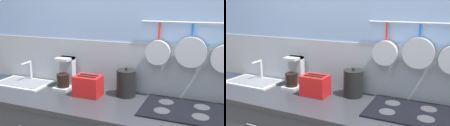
# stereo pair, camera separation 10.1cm
# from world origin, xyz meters

# --- Properties ---
(wall_back) EXTENTS (7.20, 0.14, 2.60)m
(wall_back) POSITION_xyz_m (0.01, 0.36, 1.28)
(wall_back) COLOR #84A3CC
(wall_back) RESTS_ON ground_plane
(countertop) EXTENTS (2.85, 0.65, 0.03)m
(countertop) POSITION_xyz_m (0.00, 0.00, 0.91)
(countertop) COLOR #2D2D33
(countertop) RESTS_ON cabinet_base
(sink_basin) EXTENTS (0.57, 0.34, 0.22)m
(sink_basin) POSITION_xyz_m (-1.10, 0.14, 0.94)
(sink_basin) COLOR #B7BABF
(sink_basin) RESTS_ON countertop
(coffee_maker) EXTENTS (0.16, 0.21, 0.30)m
(coffee_maker) POSITION_xyz_m (-0.63, 0.21, 1.06)
(coffee_maker) COLOR #B7BABF
(coffee_maker) RESTS_ON countertop
(toaster) EXTENTS (0.25, 0.16, 0.19)m
(toaster) POSITION_xyz_m (-0.32, 0.08, 1.02)
(toaster) COLOR red
(toaster) RESTS_ON countertop
(kettle) EXTENTS (0.17, 0.17, 0.26)m
(kettle) POSITION_xyz_m (-0.01, 0.21, 1.05)
(kettle) COLOR black
(kettle) RESTS_ON countertop
(cooktop) EXTENTS (0.62, 0.46, 0.01)m
(cooktop) POSITION_xyz_m (0.50, 0.08, 0.93)
(cooktop) COLOR black
(cooktop) RESTS_ON countertop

